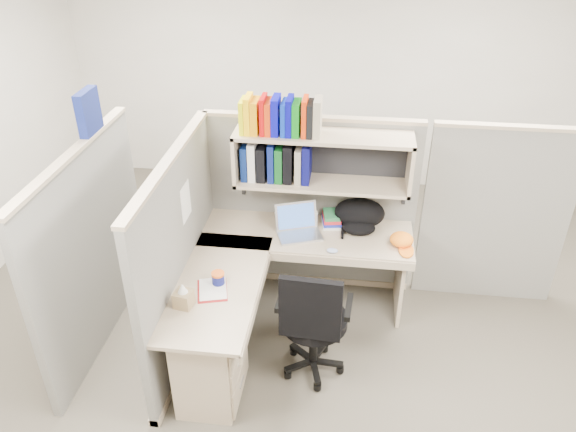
# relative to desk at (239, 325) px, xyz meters

# --- Properties ---
(ground) EXTENTS (6.00, 6.00, 0.00)m
(ground) POSITION_rel_desk_xyz_m (0.41, 0.29, -0.44)
(ground) COLOR #39332C
(ground) RESTS_ON ground
(room_shell) EXTENTS (6.00, 6.00, 6.00)m
(room_shell) POSITION_rel_desk_xyz_m (0.41, 0.29, 1.18)
(room_shell) COLOR #B1AB9F
(room_shell) RESTS_ON ground
(cubicle) EXTENTS (3.79, 1.84, 1.95)m
(cubicle) POSITION_rel_desk_xyz_m (0.04, 0.74, 0.47)
(cubicle) COLOR #63635E
(cubicle) RESTS_ON ground
(desk) EXTENTS (1.74, 1.75, 0.73)m
(desk) POSITION_rel_desk_xyz_m (0.00, 0.00, 0.00)
(desk) COLOR gray
(desk) RESTS_ON ground
(laptop) EXTENTS (0.45, 0.45, 0.25)m
(laptop) POSITION_rel_desk_xyz_m (0.35, 0.80, 0.42)
(laptop) COLOR #AAA9AE
(laptop) RESTS_ON desk
(backpack) EXTENTS (0.49, 0.42, 0.25)m
(backpack) POSITION_rel_desk_xyz_m (0.83, 0.97, 0.41)
(backpack) COLOR black
(backpack) RESTS_ON desk
(orange_cap) EXTENTS (0.25, 0.27, 0.10)m
(orange_cap) POSITION_rel_desk_xyz_m (1.17, 0.78, 0.34)
(orange_cap) COLOR orange
(orange_cap) RESTS_ON desk
(snack_canister) EXTENTS (0.10, 0.10, 0.09)m
(snack_canister) POSITION_rel_desk_xyz_m (-0.16, 0.10, 0.34)
(snack_canister) COLOR navy
(snack_canister) RESTS_ON desk
(tissue_box) EXTENTS (0.14, 0.14, 0.19)m
(tissue_box) POSITION_rel_desk_xyz_m (-0.34, -0.17, 0.38)
(tissue_box) COLOR #9F845A
(tissue_box) RESTS_ON desk
(mouse) EXTENTS (0.10, 0.08, 0.03)m
(mouse) POSITION_rel_desk_xyz_m (0.63, 0.60, 0.31)
(mouse) COLOR #97AAD7
(mouse) RESTS_ON desk
(paper_cup) EXTENTS (0.08, 0.08, 0.11)m
(paper_cup) POSITION_rel_desk_xyz_m (0.44, 1.02, 0.34)
(paper_cup) COLOR white
(paper_cup) RESTS_ON desk
(book_stack) EXTENTS (0.19, 0.24, 0.11)m
(book_stack) POSITION_rel_desk_xyz_m (0.60, 1.03, 0.34)
(book_stack) COLOR gray
(book_stack) RESTS_ON desk
(loose_paper) EXTENTS (0.25, 0.30, 0.00)m
(loose_paper) POSITION_rel_desk_xyz_m (-0.19, 0.03, 0.29)
(loose_paper) COLOR silver
(loose_paper) RESTS_ON desk
(task_chair) EXTENTS (0.54, 0.50, 1.03)m
(task_chair) POSITION_rel_desk_xyz_m (0.54, 0.01, -0.08)
(task_chair) COLOR black
(task_chair) RESTS_ON ground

